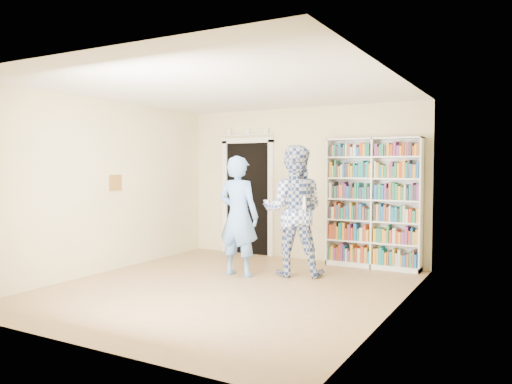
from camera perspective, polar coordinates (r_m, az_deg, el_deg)
floor at (r=6.94m, az=-3.39°, el=-10.93°), size 5.00×5.00×0.00m
ceiling at (r=6.81m, az=-3.46°, el=11.70°), size 5.00×5.00×0.00m
wall_back at (r=8.95m, az=5.22°, el=0.94°), size 4.50×0.00×4.50m
wall_left at (r=8.17m, az=-16.85°, el=0.63°), size 0.00×5.00×5.00m
wall_right at (r=5.85m, az=15.51°, el=-0.24°), size 0.00×5.00×5.00m
bookshelf at (r=8.36m, az=13.27°, el=-1.18°), size 1.54×0.29×2.12m
doorway at (r=9.43m, az=-0.96°, el=0.02°), size 1.10×0.08×2.43m
wall_art at (r=8.30m, az=-15.76°, el=1.03°), size 0.03×0.25×0.25m
man_blue at (r=7.56m, az=-2.03°, el=-2.77°), size 0.67×0.44×1.82m
man_plaid at (r=7.60m, az=4.31°, el=-2.14°), size 1.16×1.03×1.98m
paper_sheet at (r=7.38m, az=4.96°, el=-1.69°), size 0.22×0.05×0.32m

